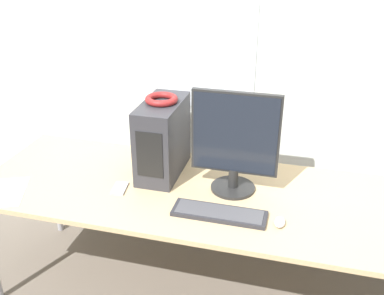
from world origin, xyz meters
name	(u,v)px	position (x,y,z in m)	size (l,w,h in m)	color
wall_back	(231,51)	(0.00, 0.99, 1.35)	(8.00, 0.07, 2.70)	silver
desk	(207,198)	(0.00, 0.43, 0.68)	(2.52, 0.86, 0.72)	tan
pc_tower	(163,138)	(-0.29, 0.58, 0.94)	(0.21, 0.43, 0.43)	#2D2D33
headphones	(161,99)	(-0.29, 0.58, 1.17)	(0.18, 0.18, 0.04)	maroon
monitor_main	(235,142)	(0.13, 0.50, 1.00)	(0.46, 0.24, 0.55)	black
keyboard	(219,213)	(0.11, 0.24, 0.73)	(0.47, 0.14, 0.02)	#28282D
mouse	(280,222)	(0.40, 0.24, 0.74)	(0.05, 0.09, 0.03)	#B2B2B7
cell_phone	(120,188)	(-0.46, 0.34, 0.73)	(0.09, 0.14, 0.01)	#99999E
paper_sheet_left	(4,192)	(-1.05, 0.15, 0.72)	(0.31, 0.35, 0.00)	white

